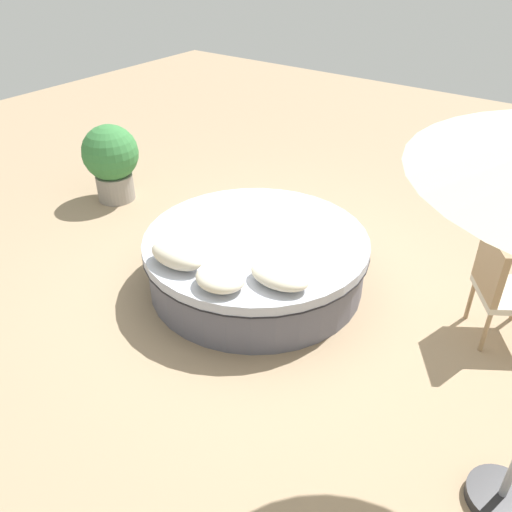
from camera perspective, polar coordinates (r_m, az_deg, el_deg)
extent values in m
plane|color=#9E8466|center=(5.44, 0.00, -2.89)|extent=(16.00, 16.00, 0.00)
cylinder|color=#595966|center=(5.31, 0.00, -0.96)|extent=(2.15, 2.15, 0.44)
cylinder|color=black|center=(5.19, 0.00, 1.07)|extent=(2.22, 2.22, 0.02)
cylinder|color=#B2B7C6|center=(5.17, 0.00, 1.55)|extent=(2.21, 2.21, 0.10)
ellipsoid|color=beige|center=(4.73, -8.57, 0.08)|extent=(0.55, 0.30, 0.21)
ellipsoid|color=beige|center=(4.43, -3.87, -2.39)|extent=(0.44, 0.38, 0.17)
ellipsoid|color=beige|center=(4.46, 2.60, -2.10)|extent=(0.55, 0.36, 0.17)
cylinder|color=#997A56|center=(5.25, 22.19, -4.42)|extent=(0.04, 0.04, 0.42)
cylinder|color=#997A56|center=(4.93, 23.59, -7.51)|extent=(0.04, 0.04, 0.42)
cube|color=beige|center=(5.03, 25.70, -3.75)|extent=(0.70, 0.71, 0.06)
cube|color=#997A56|center=(4.79, 24.07, -1.05)|extent=(0.34, 0.47, 0.50)
cylinder|color=#262628|center=(4.04, 24.99, -22.61)|extent=(0.44, 0.44, 0.08)
cylinder|color=gray|center=(7.25, -14.96, 7.26)|extent=(0.48, 0.48, 0.34)
sphere|color=#387A3D|center=(7.07, -15.51, 10.73)|extent=(0.72, 0.72, 0.72)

